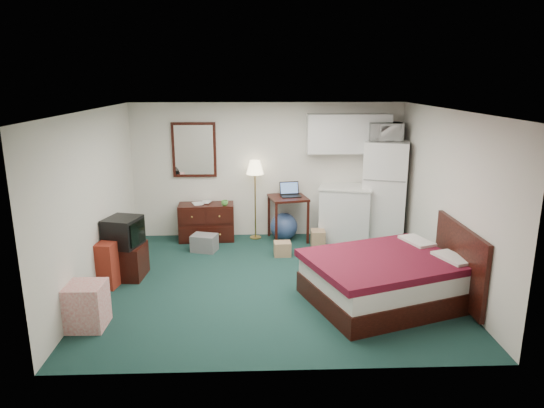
{
  "coord_description": "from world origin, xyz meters",
  "views": [
    {
      "loc": [
        -0.26,
        -6.64,
        2.91
      ],
      "look_at": [
        0.0,
        0.28,
        1.12
      ],
      "focal_mm": 32.0,
      "sensor_mm": 36.0,
      "label": 1
    }
  ],
  "objects_px": {
    "suitcase": "(109,264)",
    "floor_lamp": "(255,200)",
    "dresser": "(207,222)",
    "desk": "(288,218)",
    "fridge": "(385,191)",
    "bed": "(385,280)",
    "kitchen_counter": "(345,214)",
    "tv_stand": "(127,261)"
  },
  "relations": [
    {
      "from": "desk",
      "to": "fridge",
      "type": "distance_m",
      "value": 1.84
    },
    {
      "from": "floor_lamp",
      "to": "kitchen_counter",
      "type": "height_order",
      "value": "floor_lamp"
    },
    {
      "from": "floor_lamp",
      "to": "tv_stand",
      "type": "distance_m",
      "value": 2.68
    },
    {
      "from": "kitchen_counter",
      "to": "fridge",
      "type": "distance_m",
      "value": 0.83
    },
    {
      "from": "floor_lamp",
      "to": "fridge",
      "type": "relative_size",
      "value": 0.8
    },
    {
      "from": "suitcase",
      "to": "floor_lamp",
      "type": "bearing_deg",
      "value": 54.63
    },
    {
      "from": "desk",
      "to": "bed",
      "type": "distance_m",
      "value": 2.86
    },
    {
      "from": "fridge",
      "to": "bed",
      "type": "xyz_separation_m",
      "value": [
        -0.65,
        -2.58,
        -0.61
      ]
    },
    {
      "from": "kitchen_counter",
      "to": "fridge",
      "type": "height_order",
      "value": "fridge"
    },
    {
      "from": "bed",
      "to": "tv_stand",
      "type": "xyz_separation_m",
      "value": [
        -3.66,
        0.97,
        -0.05
      ]
    },
    {
      "from": "desk",
      "to": "suitcase",
      "type": "height_order",
      "value": "desk"
    },
    {
      "from": "dresser",
      "to": "desk",
      "type": "xyz_separation_m",
      "value": [
        1.5,
        -0.05,
        0.07
      ]
    },
    {
      "from": "fridge",
      "to": "kitchen_counter",
      "type": "bearing_deg",
      "value": -163.02
    },
    {
      "from": "fridge",
      "to": "bed",
      "type": "distance_m",
      "value": 2.73
    },
    {
      "from": "desk",
      "to": "tv_stand",
      "type": "xyz_separation_m",
      "value": [
        -2.54,
        -1.66,
        -0.16
      ]
    },
    {
      "from": "suitcase",
      "to": "bed",
      "type": "bearing_deg",
      "value": 0.19
    },
    {
      "from": "fridge",
      "to": "tv_stand",
      "type": "xyz_separation_m",
      "value": [
        -4.31,
        -1.61,
        -0.67
      ]
    },
    {
      "from": "kitchen_counter",
      "to": "tv_stand",
      "type": "xyz_separation_m",
      "value": [
        -3.6,
        -1.64,
        -0.24
      ]
    },
    {
      "from": "desk",
      "to": "tv_stand",
      "type": "bearing_deg",
      "value": -158.11
    },
    {
      "from": "dresser",
      "to": "floor_lamp",
      "type": "height_order",
      "value": "floor_lamp"
    },
    {
      "from": "tv_stand",
      "to": "suitcase",
      "type": "distance_m",
      "value": 0.36
    },
    {
      "from": "floor_lamp",
      "to": "tv_stand",
      "type": "relative_size",
      "value": 2.67
    },
    {
      "from": "floor_lamp",
      "to": "desk",
      "type": "relative_size",
      "value": 1.79
    },
    {
      "from": "floor_lamp",
      "to": "kitchen_counter",
      "type": "relative_size",
      "value": 1.5
    },
    {
      "from": "floor_lamp",
      "to": "bed",
      "type": "bearing_deg",
      "value": -57.92
    },
    {
      "from": "kitchen_counter",
      "to": "tv_stand",
      "type": "height_order",
      "value": "kitchen_counter"
    },
    {
      "from": "dresser",
      "to": "fridge",
      "type": "bearing_deg",
      "value": -4.66
    },
    {
      "from": "dresser",
      "to": "fridge",
      "type": "distance_m",
      "value": 3.33
    },
    {
      "from": "kitchen_counter",
      "to": "fridge",
      "type": "relative_size",
      "value": 0.53
    },
    {
      "from": "dresser",
      "to": "floor_lamp",
      "type": "xyz_separation_m",
      "value": [
        0.9,
        0.07,
        0.39
      ]
    },
    {
      "from": "dresser",
      "to": "suitcase",
      "type": "xyz_separation_m",
      "value": [
        -1.21,
        -2.02,
        -0.01
      ]
    },
    {
      "from": "kitchen_counter",
      "to": "tv_stand",
      "type": "bearing_deg",
      "value": -140.22
    },
    {
      "from": "kitchen_counter",
      "to": "floor_lamp",
      "type": "bearing_deg",
      "value": -169.52
    },
    {
      "from": "bed",
      "to": "floor_lamp",
      "type": "bearing_deg",
      "value": 102.55
    },
    {
      "from": "bed",
      "to": "tv_stand",
      "type": "relative_size",
      "value": 3.48
    },
    {
      "from": "floor_lamp",
      "to": "kitchen_counter",
      "type": "distance_m",
      "value": 1.69
    },
    {
      "from": "dresser",
      "to": "tv_stand",
      "type": "xyz_separation_m",
      "value": [
        -1.03,
        -1.71,
        -0.09
      ]
    },
    {
      "from": "bed",
      "to": "suitcase",
      "type": "xyz_separation_m",
      "value": [
        -3.83,
        0.66,
        0.03
      ]
    },
    {
      "from": "floor_lamp",
      "to": "desk",
      "type": "height_order",
      "value": "floor_lamp"
    },
    {
      "from": "kitchen_counter",
      "to": "desk",
      "type": "bearing_deg",
      "value": -165.78
    },
    {
      "from": "desk",
      "to": "suitcase",
      "type": "bearing_deg",
      "value": -155.35
    },
    {
      "from": "desk",
      "to": "kitchen_counter",
      "type": "xyz_separation_m",
      "value": [
        1.06,
        -0.02,
        0.08
      ]
    }
  ]
}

